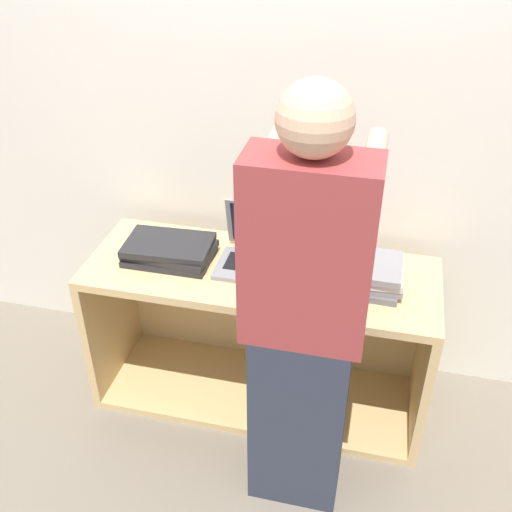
{
  "coord_description": "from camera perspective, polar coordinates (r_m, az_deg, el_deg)",
  "views": [
    {
      "loc": [
        0.44,
        -1.7,
        2.11
      ],
      "look_at": [
        0.0,
        0.18,
        0.83
      ],
      "focal_mm": 42.0,
      "sensor_mm": 36.0,
      "label": 1
    }
  ],
  "objects": [
    {
      "name": "wall_back",
      "position": [
        2.54,
        2.39,
        12.54
      ],
      "size": [
        8.0,
        0.05,
        2.4
      ],
      "color": "silver",
      "rests_on": "ground_plane"
    },
    {
      "name": "cart",
      "position": [
        2.72,
        0.73,
        -6.65
      ],
      "size": [
        1.45,
        0.53,
        0.71
      ],
      "color": "tan",
      "rests_on": "ground_plane"
    },
    {
      "name": "laptop_stack_right",
      "position": [
        2.38,
        9.44,
        -1.5
      ],
      "size": [
        0.37,
        0.25,
        0.11
      ],
      "color": "slate",
      "rests_on": "cart"
    },
    {
      "name": "person",
      "position": [
        1.99,
        4.56,
        -6.54
      ],
      "size": [
        0.4,
        0.53,
        1.65
      ],
      "color": "#2D3342",
      "rests_on": "ground_plane"
    },
    {
      "name": "laptop_open",
      "position": [
        2.46,
        0.68,
        0.23
      ],
      "size": [
        0.36,
        0.28,
        0.24
      ],
      "color": "gray",
      "rests_on": "cart"
    },
    {
      "name": "inventory_tag",
      "position": [
        2.3,
        9.54,
        -1.1
      ],
      "size": [
        0.06,
        0.02,
        0.01
      ],
      "color": "red",
      "rests_on": "laptop_stack_right"
    },
    {
      "name": "laptop_stack_left",
      "position": [
        2.52,
        -8.25,
        0.55
      ],
      "size": [
        0.37,
        0.25,
        0.08
      ],
      "color": "#232326",
      "rests_on": "cart"
    },
    {
      "name": "ground_plane",
      "position": [
        2.74,
        -0.93,
        -16.74
      ],
      "size": [
        12.0,
        12.0,
        0.0
      ],
      "primitive_type": "plane",
      "color": "#756B5B"
    }
  ]
}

